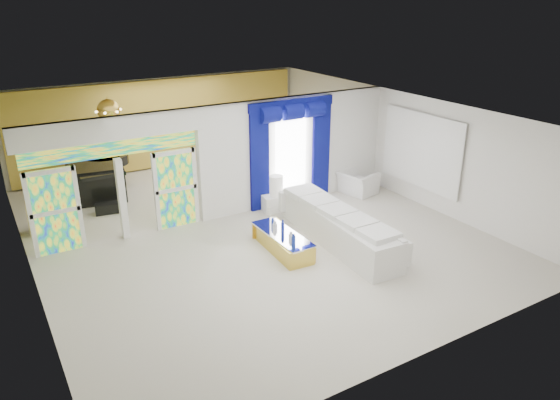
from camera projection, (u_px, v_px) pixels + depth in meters
floor at (246, 227)px, 13.38m from camera, size 12.00×12.00×0.00m
dividing_wall at (296, 149)px, 14.65m from camera, size 5.70×0.18×3.00m
dividing_header at (110, 129)px, 11.81m from camera, size 4.30×0.18×0.55m
stained_panel_left at (55, 212)px, 11.77m from camera, size 0.95×0.04×2.00m
stained_panel_right at (176, 189)px, 13.13m from camera, size 0.95×0.04×2.00m
stained_transom at (113, 149)px, 11.99m from camera, size 4.00×0.05×0.35m
window_pane at (291, 153)px, 14.47m from camera, size 1.00×0.02×2.30m
blue_drape_left at (259, 161)px, 13.99m from camera, size 0.55×0.10×2.80m
blue_drape_right at (321, 150)px, 14.95m from camera, size 0.55×0.10×2.80m
blue_pelmet at (292, 104)px, 13.94m from camera, size 2.60×0.12×0.25m
wall_mirror at (421, 150)px, 14.37m from camera, size 0.04×2.70×1.90m
gold_curtains at (163, 123)px, 17.53m from camera, size 9.70×0.12×2.90m
white_sofa at (338, 228)px, 12.45m from camera, size 1.12×4.06×0.77m
coffee_table at (282, 242)px, 12.11m from camera, size 0.75×1.92×0.42m
console_table at (286, 201)px, 14.46m from camera, size 1.35×0.58×0.43m
table_lamp at (276, 186)px, 14.12m from camera, size 0.36×0.36×0.58m
armchair at (357, 183)px, 15.54m from camera, size 1.09×1.19×0.67m
grand_piano at (95, 178)px, 15.38m from camera, size 1.82×2.22×1.01m
piano_bench at (111, 208)px, 14.24m from camera, size 0.86×0.44×0.27m
tv_console at (40, 217)px, 13.01m from camera, size 0.59×0.54×0.80m
chandelier at (108, 110)px, 14.02m from camera, size 0.60×0.60×0.60m
decanters at (283, 231)px, 11.98m from camera, size 0.19×1.13×0.26m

